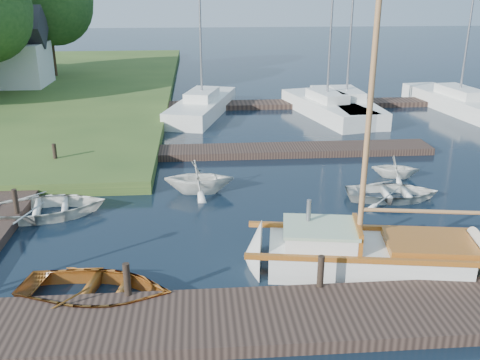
{
  "coord_description": "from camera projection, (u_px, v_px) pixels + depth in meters",
  "views": [
    {
      "loc": [
        -1.28,
        -15.85,
        7.04
      ],
      "look_at": [
        0.0,
        0.0,
        1.2
      ],
      "focal_mm": 40.0,
      "sensor_mm": 36.0,
      "label": 1
    }
  ],
  "objects": [
    {
      "name": "tender_a",
      "position": [
        44.0,
        205.0,
        17.1
      ],
      "size": [
        4.27,
        3.38,
        0.8
      ],
      "primitive_type": "imported",
      "rotation": [
        0.0,
        0.0,
        1.75
      ],
      "color": "silver",
      "rests_on": "ground"
    },
    {
      "name": "near_dock",
      "position": [
        262.0,
        319.0,
        11.69
      ],
      "size": [
        18.0,
        2.2,
        0.3
      ],
      "primitive_type": "cube",
      "color": "black",
      "rests_on": "ground"
    },
    {
      "name": "tender_b",
      "position": [
        199.0,
        175.0,
        18.99
      ],
      "size": [
        2.57,
        2.25,
        1.3
      ],
      "primitive_type": "imported",
      "rotation": [
        0.0,
        0.0,
        1.52
      ],
      "color": "silver",
      "rests_on": "ground"
    },
    {
      "name": "mooring_post_4",
      "position": [
        16.0,
        201.0,
        16.58
      ],
      "size": [
        0.16,
        0.16,
        0.8
      ],
      "primitive_type": "cylinder",
      "color": "black",
      "rests_on": "left_dock"
    },
    {
      "name": "tender_c",
      "position": [
        393.0,
        190.0,
        18.51
      ],
      "size": [
        3.35,
        2.53,
        0.66
      ],
      "primitive_type": "imported",
      "rotation": [
        0.0,
        0.0,
        1.48
      ],
      "color": "silver",
      "rests_on": "ground"
    },
    {
      "name": "house_c",
      "position": [
        7.0,
        54.0,
        35.99
      ],
      "size": [
        5.25,
        4.0,
        5.28
      ],
      "color": "white",
      "rests_on": "shore"
    },
    {
      "name": "marina_boat_0",
      "position": [
        202.0,
        105.0,
        30.46
      ],
      "size": [
        4.34,
        8.37,
        11.83
      ],
      "rotation": [
        0.0,
        0.0,
        1.29
      ],
      "color": "silver",
      "rests_on": "ground"
    },
    {
      "name": "mooring_post_2",
      "position": [
        321.0,
        271.0,
        12.55
      ],
      "size": [
        0.16,
        0.16,
        0.8
      ],
      "primitive_type": "cylinder",
      "color": "black",
      "rests_on": "near_dock"
    },
    {
      "name": "marina_boat_3",
      "position": [
        346.0,
        104.0,
        30.74
      ],
      "size": [
        2.46,
        8.51,
        11.78
      ],
      "rotation": [
        0.0,
        0.0,
        1.6
      ],
      "color": "silver",
      "rests_on": "ground"
    },
    {
      "name": "left_dock",
      "position": [
        6.0,
        195.0,
        18.57
      ],
      "size": [
        2.2,
        18.0,
        0.3
      ],
      "primitive_type": "cube",
      "color": "black",
      "rests_on": "ground"
    },
    {
      "name": "pontoon",
      "position": [
        380.0,
        103.0,
        33.03
      ],
      "size": [
        30.0,
        1.6,
        0.3
      ],
      "primitive_type": "cube",
      "color": "black",
      "rests_on": "ground"
    },
    {
      "name": "marina_boat_5",
      "position": [
        459.0,
        102.0,
        31.3
      ],
      "size": [
        3.47,
        9.48,
        11.74
      ],
      "rotation": [
        0.0,
        0.0,
        1.71
      ],
      "color": "silver",
      "rests_on": "ground"
    },
    {
      "name": "dinghy",
      "position": [
        95.0,
        286.0,
        12.54
      ],
      "size": [
        4.1,
        3.28,
        0.76
      ],
      "primitive_type": "imported",
      "rotation": [
        0.0,
        0.0,
        1.37
      ],
      "color": "#8F5311",
      "rests_on": "ground"
    },
    {
      "name": "tender_d",
      "position": [
        396.0,
        166.0,
        20.56
      ],
      "size": [
        2.11,
        1.94,
        0.94
      ],
      "primitive_type": "imported",
      "rotation": [
        0.0,
        0.0,
        1.32
      ],
      "color": "silver",
      "rests_on": "ground"
    },
    {
      "name": "far_dock",
      "position": [
        273.0,
        150.0,
        23.53
      ],
      "size": [
        14.0,
        1.6,
        0.3
      ],
      "primitive_type": "cube",
      "color": "black",
      "rests_on": "ground"
    },
    {
      "name": "mooring_post_1",
      "position": [
        127.0,
        279.0,
        12.21
      ],
      "size": [
        0.16,
        0.16,
        0.8
      ],
      "primitive_type": "cylinder",
      "color": "black",
      "rests_on": "near_dock"
    },
    {
      "name": "mooring_post_5",
      "position": [
        55.0,
        154.0,
        21.26
      ],
      "size": [
        0.16,
        0.16,
        0.8
      ],
      "primitive_type": "cylinder",
      "color": "black",
      "rests_on": "left_dock"
    },
    {
      "name": "marina_boat_2",
      "position": [
        327.0,
        106.0,
        30.09
      ],
      "size": [
        4.02,
        8.14,
        11.42
      ],
      "rotation": [
        0.0,
        0.0,
        1.81
      ],
      "color": "silver",
      "rests_on": "ground"
    },
    {
      "name": "sailboat",
      "position": [
        371.0,
        257.0,
        13.95
      ],
      "size": [
        7.37,
        3.05,
        9.83
      ],
      "rotation": [
        0.0,
        0.0,
        -0.16
      ],
      "color": "silver",
      "rests_on": "ground"
    },
    {
      "name": "ground",
      "position": [
        240.0,
        215.0,
        17.35
      ],
      "size": [
        160.0,
        160.0,
        0.0
      ],
      "primitive_type": "plane",
      "color": "black",
      "rests_on": "ground"
    }
  ]
}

